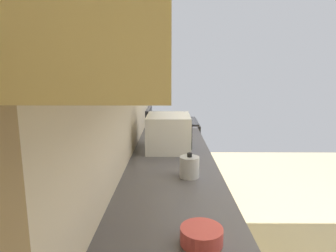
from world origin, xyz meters
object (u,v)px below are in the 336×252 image
object	(u,v)px
oven_range	(173,154)
microwave	(169,132)
bowl	(202,235)
kettle	(189,167)

from	to	relation	value
oven_range	microwave	xyz separation A→B (m)	(-1.36, 0.05, 0.59)
oven_range	bowl	bearing A→B (deg)	-178.19
microwave	bowl	world-z (taller)	microwave
oven_range	kettle	distance (m)	2.08
microwave	oven_range	bearing A→B (deg)	-1.92
microwave	kettle	bearing A→B (deg)	-168.75
oven_range	bowl	xyz separation A→B (m)	(-2.70, -0.09, 0.48)
bowl	kettle	size ratio (longest dim) A/B	0.98
microwave	kettle	distance (m)	0.67
microwave	kettle	xyz separation A→B (m)	(-0.66, -0.13, -0.08)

